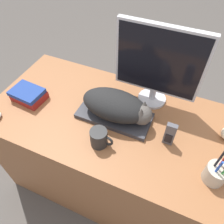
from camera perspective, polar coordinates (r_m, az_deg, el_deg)
ground_plane at (r=1.73m, az=-5.09°, el=-26.44°), size 12.00×12.00×0.00m
desk at (r=1.49m, az=0.05°, el=-10.84°), size 1.37×0.69×0.76m
keyboard at (r=1.17m, az=0.61°, el=-0.93°), size 0.39×0.18×0.02m
cat at (r=1.10m, az=1.46°, el=1.56°), size 0.37×0.19×0.14m
monitor at (r=1.13m, az=12.01°, el=12.11°), size 0.44×0.16×0.45m
coffee_mug at (r=1.04m, az=-3.32°, el=-6.78°), size 0.12×0.08×0.10m
pen_cup at (r=1.04m, az=25.51°, el=-14.25°), size 0.09×0.09×0.21m
phone at (r=1.06m, az=14.84°, el=-5.64°), size 0.05×0.03×0.13m
book_stack at (r=1.34m, az=-21.03°, el=4.28°), size 0.19×0.15×0.07m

